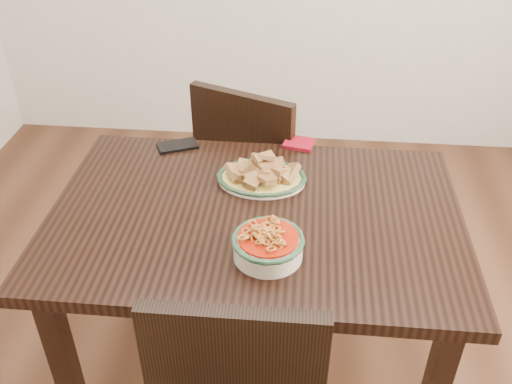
# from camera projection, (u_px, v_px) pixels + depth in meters

# --- Properties ---
(floor) EXTENTS (3.50, 3.50, 0.00)m
(floor) POSITION_uv_depth(u_px,v_px,m) (269.00, 364.00, 2.16)
(floor) COLOR #3C2013
(floor) RESTS_ON ground
(dining_table) EXTENTS (1.23, 0.82, 0.75)m
(dining_table) POSITION_uv_depth(u_px,v_px,m) (255.00, 237.00, 1.75)
(dining_table) COLOR black
(dining_table) RESTS_ON ground
(chair_far) EXTENTS (0.55, 0.55, 0.89)m
(chair_far) POSITION_uv_depth(u_px,v_px,m) (255.00, 170.00, 2.35)
(chair_far) COLOR black
(chair_far) RESTS_ON ground
(fish_plate) EXTENTS (0.28, 0.22, 0.11)m
(fish_plate) POSITION_uv_depth(u_px,v_px,m) (262.00, 170.00, 1.81)
(fish_plate) COLOR beige
(fish_plate) RESTS_ON dining_table
(noodle_bowl) EXTENTS (0.20, 0.20, 0.08)m
(noodle_bowl) POSITION_uv_depth(u_px,v_px,m) (268.00, 243.00, 1.51)
(noodle_bowl) COLOR beige
(noodle_bowl) RESTS_ON dining_table
(smartphone) EXTENTS (0.16, 0.12, 0.01)m
(smartphone) POSITION_uv_depth(u_px,v_px,m) (178.00, 146.00, 2.01)
(smartphone) COLOR black
(smartphone) RESTS_ON dining_table
(napkin) EXTENTS (0.12, 0.10, 0.01)m
(napkin) POSITION_uv_depth(u_px,v_px,m) (299.00, 143.00, 2.02)
(napkin) COLOR maroon
(napkin) RESTS_ON dining_table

